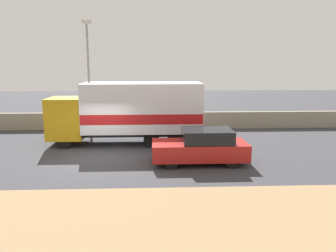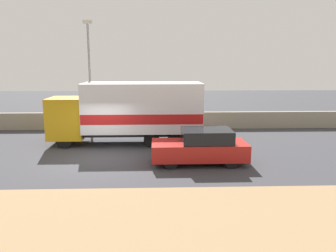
% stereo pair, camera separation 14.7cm
% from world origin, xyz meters
% --- Properties ---
extents(ground_plane, '(80.00, 80.00, 0.00)m').
position_xyz_m(ground_plane, '(0.00, 0.00, 0.00)').
color(ground_plane, '#38383D').
extents(dirt_shoulder_foreground, '(60.00, 5.74, 0.04)m').
position_xyz_m(dirt_shoulder_foreground, '(0.00, -6.91, 0.02)').
color(dirt_shoulder_foreground, '#937551').
rests_on(dirt_shoulder_foreground, ground_plane).
extents(stone_wall_backdrop, '(60.00, 0.35, 1.16)m').
position_xyz_m(stone_wall_backdrop, '(0.00, 7.18, 0.58)').
color(stone_wall_backdrop, gray).
rests_on(stone_wall_backdrop, ground_plane).
extents(street_lamp, '(0.56, 0.28, 7.23)m').
position_xyz_m(street_lamp, '(-1.71, 6.79, 4.17)').
color(street_lamp, gray).
rests_on(street_lamp, ground_plane).
extents(box_truck, '(8.42, 2.51, 3.44)m').
position_xyz_m(box_truck, '(1.33, 2.89, 1.87)').
color(box_truck, gold).
rests_on(box_truck, ground_plane).
extents(car_hatchback, '(4.27, 1.84, 1.57)m').
position_xyz_m(car_hatchback, '(4.71, -0.98, 0.78)').
color(car_hatchback, '#B21E19').
rests_on(car_hatchback, ground_plane).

